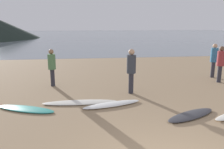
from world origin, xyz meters
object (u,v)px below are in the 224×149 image
Objects in this scene: surfboard_2 at (112,104)px; person_1 at (221,61)px; surfboard_0 at (26,109)px; person_2 at (131,68)px; person_0 at (52,65)px; surfboard_1 at (80,102)px; person_3 at (214,58)px; surfboard_3 at (191,115)px.

surfboard_2 is 1.21× the size of person_1.
surfboard_0 is 1.14× the size of person_2.
person_0 reaches higher than surfboard_0.
surfboard_1 is 7.74m from person_3.
surfboard_3 is at bearing 95.18° from person_2.
person_1 reaches higher than surfboard_0.
person_2 is (2.06, 0.95, 1.04)m from surfboard_1.
surfboard_3 is at bearing -168.52° from person_1.
person_0 reaches higher than surfboard_3.
surfboard_3 is at bearing 10.19° from surfboard_0.
person_0 is 7.97m from person_1.
person_2 is (-1.34, 2.57, 1.03)m from surfboard_3.
person_2 is at bearing 42.98° from surfboard_0.
surfboard_3 is at bearing 8.58° from person_0.
person_3 is at bearing 28.05° from surfboard_3.
surfboard_2 is (2.88, 0.05, 0.01)m from surfboard_0.
person_2 is (3.32, -1.54, 0.07)m from person_0.
person_2 is (0.95, 1.32, 1.03)m from surfboard_2.
surfboard_0 is at bearing -2.58° from person_2.
surfboard_3 is (2.29, -1.25, -0.00)m from surfboard_2.
surfboard_1 is 1.46× the size of person_2.
person_1 is (7.97, -0.33, 0.04)m from person_0.
surfboard_2 is at bearing -17.28° from surfboard_1.
surfboard_2 is (1.11, -0.37, 0.01)m from surfboard_1.
person_3 is at bearing 37.54° from person_1.
person_2 reaches higher than surfboard_3.
surfboard_1 is 7.12m from person_1.
person_2 is at bearing 92.39° from surfboard_3.
surfboard_3 is 6.07m from person_3.
surfboard_0 is at bearing 159.67° from person_1.
surfboard_2 is at bearing 32.03° from person_2.
person_1 reaches higher than person_0.
person_0 reaches higher than surfboard_1.
person_1 is (6.71, 2.15, 1.01)m from surfboard_1.
person_1 is at bearing -25.09° from person_3.
person_1 is (8.48, 2.58, 1.01)m from surfboard_0.
surfboard_2 is 1.93m from person_2.
person_0 is 8.27m from person_3.
person_0 is at bearing 113.87° from surfboard_2.
surfboard_1 is 1.25× the size of surfboard_2.
surfboard_1 is 3.76m from surfboard_3.
surfboard_2 is at bearing -68.75° from person_3.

